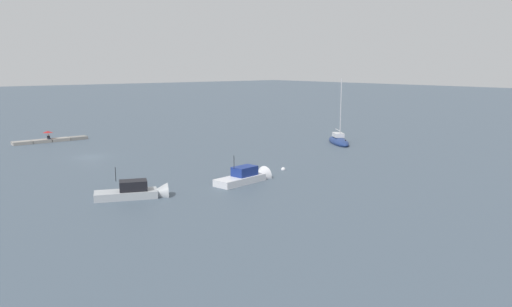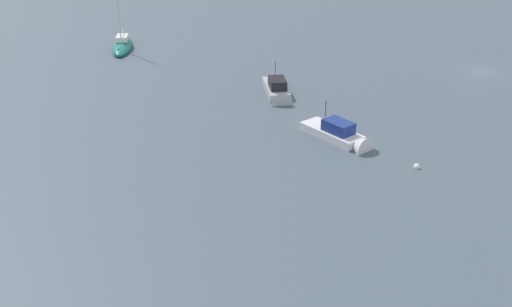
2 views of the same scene
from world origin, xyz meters
name	(u,v)px [view 1 (image 1 of 2)]	position (x,y,z in m)	size (l,w,h in m)	color
ground_plane	(91,157)	(0.00, 0.00, 0.00)	(500.00, 500.00, 0.00)	#475666
seawall_pier	(51,140)	(0.00, -16.87, 0.25)	(11.34, 1.64, 0.50)	gray
person_seated_dark_left	(49,137)	(0.35, -16.65, 0.75)	(0.42, 0.62, 0.73)	#1E2333
umbrella_open_red	(48,132)	(0.35, -16.90, 1.63)	(1.47, 1.47, 1.31)	black
sailboat_navy_mid	(339,141)	(-34.06, 12.79, 0.39)	(6.32, 8.02, 10.35)	navy
motorboat_white_near	(247,178)	(-7.17, 24.37, 0.40)	(6.93, 3.06, 3.75)	silver
motorboat_grey_mid	(138,193)	(4.54, 23.18, 0.39)	(6.79, 4.41, 3.66)	#ADB2B7
mooring_buoy_near	(283,169)	(-13.94, 22.39, 0.09)	(0.51, 0.51, 0.51)	white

